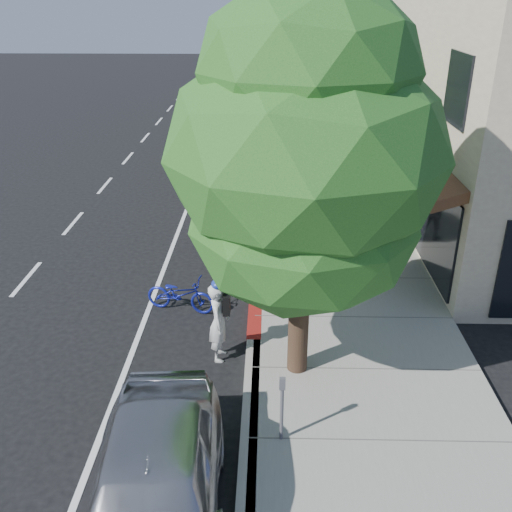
{
  "coord_description": "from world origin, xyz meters",
  "views": [
    {
      "loc": [
        0.3,
        -11.44,
        7.08
      ],
      "look_at": [
        0.01,
        0.72,
        1.35
      ],
      "focal_mm": 40.0,
      "sensor_mm": 36.0,
      "label": 1
    }
  ],
  "objects_px": {
    "bicycle": "(180,294)",
    "silver_suv": "(235,195)",
    "white_pickup": "(255,111)",
    "street_tree_1": "(293,87)",
    "street_tree_2": "(287,59)",
    "dark_suv_far": "(231,98)",
    "street_tree_4": "(281,34)",
    "street_tree_3": "(284,44)",
    "pedestrian": "(385,207)",
    "street_tree_0": "(305,158)",
    "near_car_a": "(153,494)",
    "dark_sedan": "(232,166)",
    "street_tree_5": "(280,36)",
    "cyclist": "(219,322)"
  },
  "relations": [
    {
      "from": "street_tree_2",
      "to": "silver_suv",
      "type": "height_order",
      "value": "street_tree_2"
    },
    {
      "from": "silver_suv",
      "to": "dark_sedan",
      "type": "distance_m",
      "value": 3.5
    },
    {
      "from": "street_tree_5",
      "to": "near_car_a",
      "type": "xyz_separation_m",
      "value": [
        -2.14,
        -33.83,
        -3.48
      ]
    },
    {
      "from": "street_tree_5",
      "to": "pedestrian",
      "type": "distance_m",
      "value": 23.68
    },
    {
      "from": "street_tree_0",
      "to": "silver_suv",
      "type": "relative_size",
      "value": 1.36
    },
    {
      "from": "street_tree_1",
      "to": "silver_suv",
      "type": "bearing_deg",
      "value": 121.89
    },
    {
      "from": "bicycle",
      "to": "dark_sedan",
      "type": "height_order",
      "value": "dark_sedan"
    },
    {
      "from": "street_tree_3",
      "to": "near_car_a",
      "type": "bearing_deg",
      "value": -95.6
    },
    {
      "from": "silver_suv",
      "to": "street_tree_4",
      "type": "bearing_deg",
      "value": 81.31
    },
    {
      "from": "street_tree_2",
      "to": "dark_suv_far",
      "type": "relative_size",
      "value": 1.7
    },
    {
      "from": "dark_suv_far",
      "to": "pedestrian",
      "type": "height_order",
      "value": "pedestrian"
    },
    {
      "from": "street_tree_1",
      "to": "silver_suv",
      "type": "distance_m",
      "value": 5.15
    },
    {
      "from": "street_tree_0",
      "to": "street_tree_1",
      "type": "bearing_deg",
      "value": 90.0
    },
    {
      "from": "dark_suv_far",
      "to": "dark_sedan",
      "type": "bearing_deg",
      "value": -92.21
    },
    {
      "from": "street_tree_0",
      "to": "dark_sedan",
      "type": "distance_m",
      "value": 12.99
    },
    {
      "from": "white_pickup",
      "to": "near_car_a",
      "type": "relative_size",
      "value": 1.34
    },
    {
      "from": "street_tree_3",
      "to": "white_pickup",
      "type": "relative_size",
      "value": 1.23
    },
    {
      "from": "street_tree_1",
      "to": "street_tree_4",
      "type": "bearing_deg",
      "value": 90.0
    },
    {
      "from": "white_pickup",
      "to": "near_car_a",
      "type": "height_order",
      "value": "white_pickup"
    },
    {
      "from": "street_tree_2",
      "to": "street_tree_3",
      "type": "bearing_deg",
      "value": 90.0
    },
    {
      "from": "street_tree_2",
      "to": "street_tree_3",
      "type": "xyz_separation_m",
      "value": [
        0.0,
        6.0,
        0.02
      ]
    },
    {
      "from": "street_tree_2",
      "to": "cyclist",
      "type": "xyz_separation_m",
      "value": [
        -1.6,
        -11.46,
        -3.91
      ]
    },
    {
      "from": "near_car_a",
      "to": "dark_sedan",
      "type": "bearing_deg",
      "value": 85.8
    },
    {
      "from": "dark_suv_far",
      "to": "street_tree_5",
      "type": "bearing_deg",
      "value": 31.64
    },
    {
      "from": "dark_suv_far",
      "to": "street_tree_3",
      "type": "bearing_deg",
      "value": -78.18
    },
    {
      "from": "street_tree_5",
      "to": "dark_sedan",
      "type": "bearing_deg",
      "value": -96.64
    },
    {
      "from": "bicycle",
      "to": "silver_suv",
      "type": "distance_m",
      "value": 6.4
    },
    {
      "from": "bicycle",
      "to": "silver_suv",
      "type": "bearing_deg",
      "value": 5.16
    },
    {
      "from": "dark_sedan",
      "to": "pedestrian",
      "type": "relative_size",
      "value": 2.28
    },
    {
      "from": "street_tree_1",
      "to": "street_tree_2",
      "type": "distance_m",
      "value": 6.0
    },
    {
      "from": "dark_sedan",
      "to": "white_pickup",
      "type": "bearing_deg",
      "value": 81.04
    },
    {
      "from": "street_tree_2",
      "to": "street_tree_5",
      "type": "relative_size",
      "value": 1.08
    },
    {
      "from": "white_pickup",
      "to": "pedestrian",
      "type": "xyz_separation_m",
      "value": [
        4.29,
        -15.7,
        0.21
      ]
    },
    {
      "from": "cyclist",
      "to": "street_tree_5",
      "type": "bearing_deg",
      "value": -1.32
    },
    {
      "from": "street_tree_5",
      "to": "dark_suv_far",
      "type": "height_order",
      "value": "street_tree_5"
    },
    {
      "from": "street_tree_1",
      "to": "dark_suv_far",
      "type": "distance_m",
      "value": 22.18
    },
    {
      "from": "street_tree_4",
      "to": "street_tree_5",
      "type": "height_order",
      "value": "street_tree_4"
    },
    {
      "from": "cyclist",
      "to": "dark_sedan",
      "type": "height_order",
      "value": "cyclist"
    },
    {
      "from": "street_tree_3",
      "to": "bicycle",
      "type": "bearing_deg",
      "value": -99.86
    },
    {
      "from": "street_tree_0",
      "to": "street_tree_2",
      "type": "relative_size",
      "value": 0.97
    },
    {
      "from": "pedestrian",
      "to": "street_tree_0",
      "type": "bearing_deg",
      "value": 59.28
    },
    {
      "from": "street_tree_5",
      "to": "dark_suv_far",
      "type": "relative_size",
      "value": 1.58
    },
    {
      "from": "street_tree_3",
      "to": "near_car_a",
      "type": "xyz_separation_m",
      "value": [
        -2.14,
        -21.83,
        -3.98
      ]
    },
    {
      "from": "street_tree_4",
      "to": "dark_suv_far",
      "type": "bearing_deg",
      "value": 130.71
    },
    {
      "from": "street_tree_2",
      "to": "street_tree_4",
      "type": "distance_m",
      "value": 12.0
    },
    {
      "from": "silver_suv",
      "to": "near_car_a",
      "type": "relative_size",
      "value": 1.13
    },
    {
      "from": "near_car_a",
      "to": "street_tree_3",
      "type": "bearing_deg",
      "value": 80.47
    },
    {
      "from": "cyclist",
      "to": "street_tree_4",
      "type": "bearing_deg",
      "value": -2.11
    },
    {
      "from": "silver_suv",
      "to": "white_pickup",
      "type": "xyz_separation_m",
      "value": [
        0.33,
        13.62,
        0.18
      ]
    },
    {
      "from": "silver_suv",
      "to": "dark_sedan",
      "type": "bearing_deg",
      "value": 93.22
    }
  ]
}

